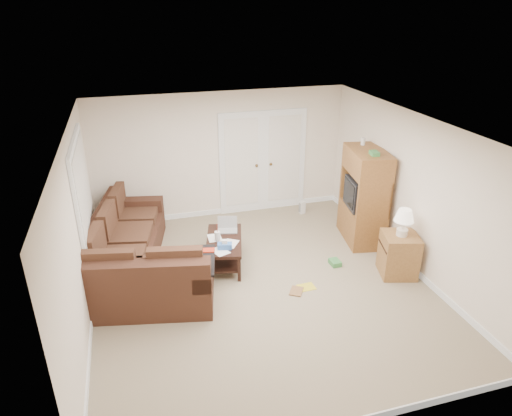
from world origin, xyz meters
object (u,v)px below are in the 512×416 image
object	(u,v)px
sectional_sofa	(134,259)
coffee_table	(225,250)
tv_armoire	(364,196)
side_cabinet	(399,251)

from	to	relation	value
sectional_sofa	coffee_table	world-z (taller)	sectional_sofa
sectional_sofa	coffee_table	xyz separation A→B (m)	(1.46, 0.07, -0.10)
tv_armoire	side_cabinet	bearing A→B (deg)	-80.19
sectional_sofa	tv_armoire	distance (m)	4.09
coffee_table	side_cabinet	world-z (taller)	side_cabinet
coffee_table	tv_armoire	size ratio (longest dim) A/B	0.68
tv_armoire	side_cabinet	distance (m)	1.33
coffee_table	tv_armoire	bearing A→B (deg)	17.49
sectional_sofa	coffee_table	bearing A→B (deg)	14.45
coffee_table	side_cabinet	bearing A→B (deg)	-8.82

